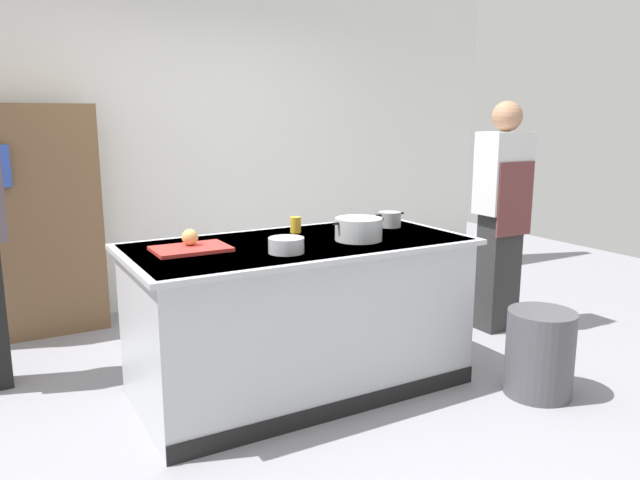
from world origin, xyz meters
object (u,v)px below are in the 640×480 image
at_px(trash_bin, 540,353).
at_px(person_chef, 502,211).
at_px(onion, 190,237).
at_px(bookshelf, 21,223).
at_px(sauce_pan, 390,219).
at_px(mixing_bowl, 286,245).
at_px(stock_pot, 359,229).
at_px(juice_cup, 296,225).

bearing_deg(trash_bin, person_chef, 56.83).
bearing_deg(onion, bookshelf, 113.47).
bearing_deg(sauce_pan, person_chef, 2.59).
distance_m(onion, trash_bin, 2.12).
bearing_deg(bookshelf, sauce_pan, -38.70).
height_order(mixing_bowl, person_chef, person_chef).
distance_m(stock_pot, sauce_pan, 0.49).
height_order(onion, sauce_pan, onion).
height_order(mixing_bowl, juice_cup, juice_cup).
bearing_deg(mixing_bowl, sauce_pan, 21.07).
bearing_deg(person_chef, juice_cup, 92.36).
bearing_deg(person_chef, bookshelf, 67.72).
bearing_deg(juice_cup, person_chef, -2.58).
bearing_deg(sauce_pan, mixing_bowl, -158.93).
relative_size(trash_bin, bookshelf, 0.30).
relative_size(sauce_pan, juice_cup, 2.13).
xyz_separation_m(juice_cup, trash_bin, (1.07, -1.03, -0.70)).
height_order(sauce_pan, trash_bin, sauce_pan).
bearing_deg(person_chef, trash_bin, 151.77).
bearing_deg(mixing_bowl, onion, 139.73).
bearing_deg(trash_bin, bookshelf, 134.31).
xyz_separation_m(mixing_bowl, bookshelf, (-1.14, 2.02, -0.09)).
xyz_separation_m(stock_pot, person_chef, (1.48, 0.31, -0.05)).
xyz_separation_m(mixing_bowl, juice_cup, (0.31, 0.48, 0.01)).
bearing_deg(sauce_pan, stock_pot, -147.42).
bearing_deg(stock_pot, mixing_bowl, -169.71).
bearing_deg(trash_bin, sauce_pan, 115.63).
bearing_deg(person_chef, stock_pot, 106.93).
bearing_deg(stock_pot, trash_bin, -37.04).
height_order(juice_cup, trash_bin, juice_cup).
height_order(stock_pot, sauce_pan, stock_pot).
bearing_deg(stock_pot, juice_cup, 118.52).
height_order(sauce_pan, bookshelf, bookshelf).
bearing_deg(onion, stock_pot, -15.32).
bearing_deg(bookshelf, person_chef, -27.22).
xyz_separation_m(onion, trash_bin, (1.78, -0.90, -0.71)).
xyz_separation_m(juice_cup, person_chef, (1.69, -0.08, -0.04)).
distance_m(stock_pot, trash_bin, 1.28).
bearing_deg(bookshelf, mixing_bowl, -60.62).
xyz_separation_m(mixing_bowl, person_chef, (2.00, 0.41, -0.03)).
bearing_deg(sauce_pan, trash_bin, -64.37).
xyz_separation_m(sauce_pan, mixing_bowl, (-0.94, -0.36, -0.01)).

